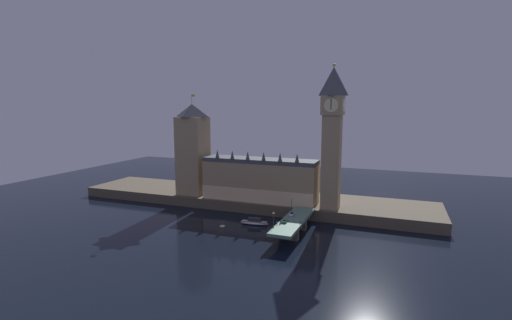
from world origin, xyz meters
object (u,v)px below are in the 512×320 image
(victoria_tower, at_px, (193,149))
(street_lamp_far, at_px, (291,202))
(street_lamp_near, at_px, (273,218))
(boat_upstream, at_px, (254,222))
(car_northbound_lead, at_px, (292,214))
(pedestrian_mid_walk, at_px, (301,221))
(clock_tower, at_px, (332,133))
(car_northbound_trail, at_px, (285,221))
(pedestrian_near_rail, at_px, (277,223))

(victoria_tower, distance_m, street_lamp_far, 75.64)
(victoria_tower, bearing_deg, street_lamp_near, -35.42)
(victoria_tower, relative_size, boat_upstream, 4.10)
(car_northbound_lead, relative_size, pedestrian_mid_walk, 2.49)
(victoria_tower, bearing_deg, pedestrian_mid_walk, -26.27)
(pedestrian_mid_walk, relative_size, street_lamp_far, 0.25)
(clock_tower, distance_m, car_northbound_trail, 55.23)
(victoria_tower, bearing_deg, street_lamp_far, -16.01)
(pedestrian_near_rail, height_order, pedestrian_mid_walk, pedestrian_mid_walk)
(clock_tower, bearing_deg, car_northbound_trail, -111.11)
(street_lamp_near, distance_m, boat_upstream, 28.95)
(car_northbound_lead, relative_size, car_northbound_trail, 1.01)
(clock_tower, height_order, pedestrian_near_rail, clock_tower)
(car_northbound_lead, distance_m, street_lamp_near, 21.27)
(car_northbound_trail, height_order, pedestrian_near_rail, pedestrian_near_rail)
(car_northbound_lead, distance_m, street_lamp_far, 9.82)
(pedestrian_mid_walk, distance_m, street_lamp_far, 21.76)
(boat_upstream, bearing_deg, victoria_tower, 151.41)
(street_lamp_near, bearing_deg, pedestrian_mid_walk, 46.59)
(victoria_tower, height_order, car_northbound_trail, victoria_tower)
(victoria_tower, distance_m, boat_upstream, 67.81)
(pedestrian_mid_walk, bearing_deg, street_lamp_near, -133.41)
(street_lamp_near, bearing_deg, car_northbound_trail, 72.97)
(victoria_tower, xyz_separation_m, street_lamp_near, (69.42, -49.36, -22.45))
(victoria_tower, xyz_separation_m, car_northbound_lead, (72.15, -28.60, -26.18))
(pedestrian_near_rail, xyz_separation_m, boat_upstream, (-17.62, 16.70, -6.57))
(car_northbound_lead, xyz_separation_m, pedestrian_near_rail, (-2.33, -16.54, 0.12))
(pedestrian_near_rail, distance_m, pedestrian_mid_walk, 11.14)
(clock_tower, relative_size, pedestrian_near_rail, 47.71)
(car_northbound_lead, relative_size, boat_upstream, 0.29)
(clock_tower, distance_m, car_northbound_lead, 48.06)
(car_northbound_lead, xyz_separation_m, pedestrian_mid_walk, (7.00, -10.46, 0.23))
(street_lamp_far, bearing_deg, car_northbound_lead, -72.51)
(car_northbound_lead, height_order, boat_upstream, car_northbound_lead)
(car_northbound_lead, relative_size, street_lamp_near, 0.62)
(pedestrian_near_rail, bearing_deg, car_northbound_lead, 81.96)
(victoria_tower, xyz_separation_m, pedestrian_near_rail, (69.82, -45.14, -26.06))
(car_northbound_lead, height_order, street_lamp_far, street_lamp_far)
(car_northbound_lead, bearing_deg, clock_tower, 60.40)
(street_lamp_far, relative_size, boat_upstream, 0.47)
(street_lamp_near, xyz_separation_m, street_lamp_far, (0.00, 29.44, -0.03))
(victoria_tower, xyz_separation_m, street_lamp_far, (69.42, -19.92, -22.49))
(street_lamp_near, bearing_deg, pedestrian_near_rail, 84.58)
(street_lamp_near, bearing_deg, boat_upstream, 129.46)
(pedestrian_mid_walk, bearing_deg, car_northbound_lead, 123.81)
(car_northbound_lead, bearing_deg, victoria_tower, 158.37)
(pedestrian_mid_walk, height_order, street_lamp_far, street_lamp_far)
(pedestrian_near_rail, height_order, street_lamp_near, street_lamp_near)
(clock_tower, relative_size, car_northbound_trail, 17.33)
(street_lamp_near, relative_size, boat_upstream, 0.47)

